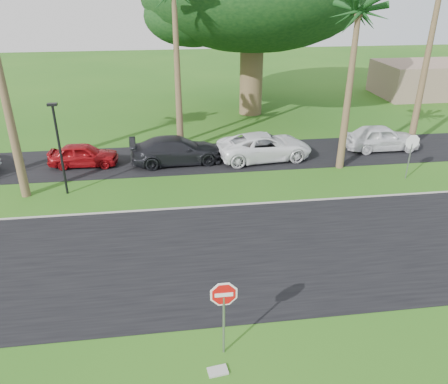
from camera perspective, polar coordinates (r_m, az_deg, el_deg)
name	(u,v)px	position (r m, az deg, el deg)	size (l,w,h in m)	color
ground	(198,288)	(15.72, -3.35, -12.46)	(120.00, 120.00, 0.00)	#245916
road	(194,256)	(17.32, -3.89, -8.35)	(120.00, 8.00, 0.02)	black
parking_strip	(182,159)	(26.67, -5.50, 4.34)	(120.00, 5.00, 0.02)	black
curb	(188,208)	(20.79, -4.68, -2.07)	(120.00, 0.12, 0.06)	gray
stop_sign_near	(224,304)	(12.32, -0.03, -14.39)	(1.05, 0.07, 2.62)	gray
stop_sign_far	(411,148)	(25.27, 23.28, 5.34)	(1.05, 0.07, 2.62)	gray
palm_right_near	(358,15)	(24.40, 17.14, 21.19)	(5.00, 5.00, 9.50)	brown
streetlight_right	(59,144)	(22.61, -20.75, 5.90)	(0.45, 0.25, 4.64)	black
building_far	(432,79)	(46.35, 25.55, 13.18)	(10.00, 6.00, 3.00)	gray
car_red	(84,155)	(26.58, -17.87, 4.62)	(1.57, 3.91, 1.33)	maroon
car_dark	(177,150)	(25.84, -6.18, 5.42)	(2.19, 5.39, 1.56)	black
car_minivan	(265,147)	(26.40, 5.34, 5.91)	(2.60, 5.63, 1.56)	white
car_pickup	(381,138)	(29.52, 19.87, 6.68)	(1.89, 4.70, 1.60)	white
utility_slab	(218,371)	(13.01, -0.82, -22.34)	(0.55, 0.35, 0.06)	#A0A199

